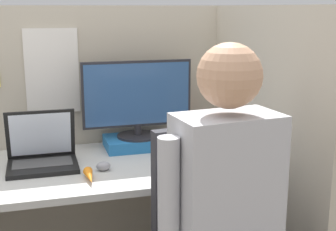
{
  "coord_description": "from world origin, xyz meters",
  "views": [
    {
      "loc": [
        -0.12,
        -1.68,
        1.45
      ],
      "look_at": [
        0.42,
        0.17,
        1.0
      ],
      "focal_mm": 50.0,
      "sensor_mm": 36.0,
      "label": 1
    }
  ],
  "objects_px": {
    "person": "(230,216)",
    "carrot_toy": "(90,176)",
    "laptop": "(42,156)",
    "stapler": "(225,155)",
    "monitor": "(137,98)",
    "paper_box": "(138,142)",
    "coffee_mug": "(201,132)"
  },
  "relations": [
    {
      "from": "laptop",
      "to": "carrot_toy",
      "type": "distance_m",
      "value": 0.3
    },
    {
      "from": "monitor",
      "to": "laptop",
      "type": "xyz_separation_m",
      "value": [
        -0.48,
        -0.17,
        -0.21
      ]
    },
    {
      "from": "person",
      "to": "coffee_mug",
      "type": "distance_m",
      "value": 1.01
    },
    {
      "from": "monitor",
      "to": "stapler",
      "type": "bearing_deg",
      "value": -40.6
    },
    {
      "from": "stapler",
      "to": "coffee_mug",
      "type": "relative_size",
      "value": 1.47
    },
    {
      "from": "laptop",
      "to": "stapler",
      "type": "bearing_deg",
      "value": -9.05
    },
    {
      "from": "carrot_toy",
      "to": "person",
      "type": "distance_m",
      "value": 0.67
    },
    {
      "from": "monitor",
      "to": "coffee_mug",
      "type": "bearing_deg",
      "value": 3.01
    },
    {
      "from": "stapler",
      "to": "carrot_toy",
      "type": "xyz_separation_m",
      "value": [
        -0.65,
        -0.11,
        0.0
      ]
    },
    {
      "from": "monitor",
      "to": "coffee_mug",
      "type": "relative_size",
      "value": 5.29
    },
    {
      "from": "coffee_mug",
      "to": "paper_box",
      "type": "bearing_deg",
      "value": -176.53
    },
    {
      "from": "monitor",
      "to": "carrot_toy",
      "type": "relative_size",
      "value": 3.43
    },
    {
      "from": "paper_box",
      "to": "carrot_toy",
      "type": "xyz_separation_m",
      "value": [
        -0.29,
        -0.41,
        -0.01
      ]
    },
    {
      "from": "stapler",
      "to": "coffee_mug",
      "type": "xyz_separation_m",
      "value": [
        -0.0,
        0.32,
        0.03
      ]
    },
    {
      "from": "stapler",
      "to": "coffee_mug",
      "type": "distance_m",
      "value": 0.32
    },
    {
      "from": "paper_box",
      "to": "stapler",
      "type": "bearing_deg",
      "value": -40.34
    },
    {
      "from": "carrot_toy",
      "to": "coffee_mug",
      "type": "xyz_separation_m",
      "value": [
        0.64,
        0.43,
        0.03
      ]
    },
    {
      "from": "paper_box",
      "to": "monitor",
      "type": "relative_size",
      "value": 0.6
    },
    {
      "from": "monitor",
      "to": "laptop",
      "type": "relative_size",
      "value": 1.81
    },
    {
      "from": "carrot_toy",
      "to": "stapler",
      "type": "bearing_deg",
      "value": 9.43
    },
    {
      "from": "person",
      "to": "carrot_toy",
      "type": "bearing_deg",
      "value": 125.21
    },
    {
      "from": "laptop",
      "to": "carrot_toy",
      "type": "height_order",
      "value": "laptop"
    },
    {
      "from": "paper_box",
      "to": "person",
      "type": "distance_m",
      "value": 0.96
    },
    {
      "from": "stapler",
      "to": "person",
      "type": "xyz_separation_m",
      "value": [
        -0.26,
        -0.66,
        0.02
      ]
    },
    {
      "from": "monitor",
      "to": "laptop",
      "type": "height_order",
      "value": "monitor"
    },
    {
      "from": "monitor",
      "to": "stapler",
      "type": "height_order",
      "value": "monitor"
    },
    {
      "from": "monitor",
      "to": "coffee_mug",
      "type": "distance_m",
      "value": 0.4
    },
    {
      "from": "paper_box",
      "to": "carrot_toy",
      "type": "relative_size",
      "value": 2.07
    },
    {
      "from": "paper_box",
      "to": "coffee_mug",
      "type": "xyz_separation_m",
      "value": [
        0.35,
        0.02,
        0.02
      ]
    },
    {
      "from": "coffee_mug",
      "to": "laptop",
      "type": "bearing_deg",
      "value": -167.09
    },
    {
      "from": "paper_box",
      "to": "laptop",
      "type": "relative_size",
      "value": 1.09
    },
    {
      "from": "monitor",
      "to": "stapler",
      "type": "xyz_separation_m",
      "value": [
        0.35,
        -0.3,
        -0.24
      ]
    }
  ]
}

